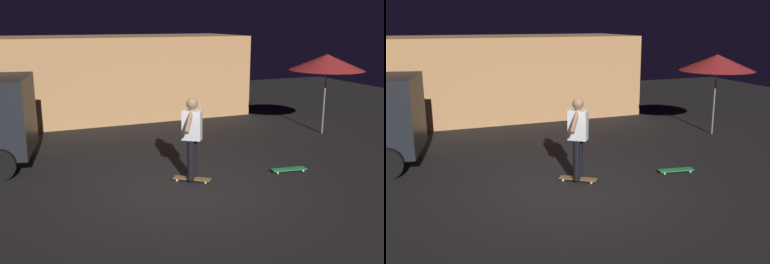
% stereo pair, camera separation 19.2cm
% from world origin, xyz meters
% --- Properties ---
extents(ground_plane, '(28.00, 28.00, 0.00)m').
position_xyz_m(ground_plane, '(0.00, 0.00, 0.00)').
color(ground_plane, black).
extents(low_building, '(10.11, 3.28, 2.72)m').
position_xyz_m(low_building, '(-0.34, 7.54, 1.36)').
color(low_building, tan).
rests_on(low_building, ground_plane).
extents(patio_umbrella, '(2.10, 2.10, 2.30)m').
position_xyz_m(patio_umbrella, '(5.39, 2.70, 2.07)').
color(patio_umbrella, slate).
rests_on(patio_umbrella, ground_plane).
extents(skateboard_ridden, '(0.75, 0.61, 0.07)m').
position_xyz_m(skateboard_ridden, '(0.33, 0.40, 0.06)').
color(skateboard_ridden, olive).
rests_on(skateboard_ridden, ground_plane).
extents(skateboard_spare, '(0.80, 0.31, 0.07)m').
position_xyz_m(skateboard_spare, '(2.52, 0.16, 0.06)').
color(skateboard_spare, green).
rests_on(skateboard_spare, ground_plane).
extents(skater, '(0.64, 0.85, 1.67)m').
position_xyz_m(skater, '(0.33, 0.40, 1.04)').
color(skater, black).
rests_on(skater, skateboard_ridden).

